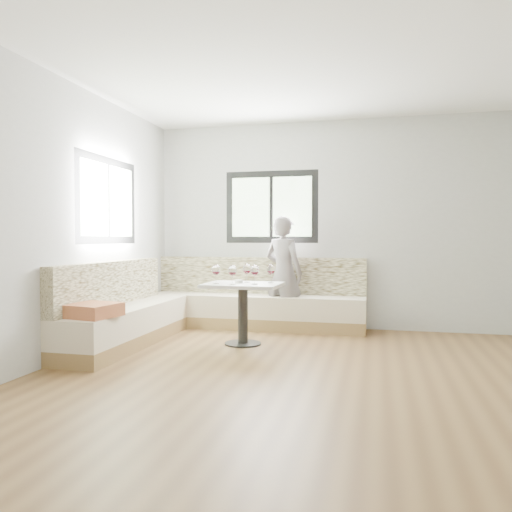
% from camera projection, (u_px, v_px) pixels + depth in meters
% --- Properties ---
extents(room, '(5.01, 5.01, 2.81)m').
position_uv_depth(room, '(307.00, 216.00, 4.38)').
color(room, brown).
rests_on(room, ground).
extents(banquette, '(2.90, 2.80, 0.95)m').
position_uv_depth(banquette, '(203.00, 308.00, 6.26)').
color(banquette, olive).
rests_on(banquette, ground).
extents(table, '(0.86, 0.67, 0.70)m').
position_uv_depth(table, '(243.00, 299.00, 5.69)').
color(table, black).
rests_on(table, ground).
extents(person, '(0.65, 0.56, 1.51)m').
position_uv_depth(person, '(284.00, 273.00, 6.60)').
color(person, slate).
rests_on(person, ground).
extents(olive_ramekin, '(0.09, 0.09, 0.04)m').
position_uv_depth(olive_ramekin, '(239.00, 281.00, 5.72)').
color(olive_ramekin, white).
rests_on(olive_ramekin, table).
extents(wine_glass_a, '(0.10, 0.10, 0.22)m').
position_uv_depth(wine_glass_a, '(216.00, 270.00, 5.60)').
color(wine_glass_a, white).
rests_on(wine_glass_a, table).
extents(wine_glass_b, '(0.10, 0.10, 0.22)m').
position_uv_depth(wine_glass_b, '(232.00, 271.00, 5.49)').
color(wine_glass_b, white).
rests_on(wine_glass_b, table).
extents(wine_glass_c, '(0.10, 0.10, 0.22)m').
position_uv_depth(wine_glass_c, '(255.00, 271.00, 5.53)').
color(wine_glass_c, white).
rests_on(wine_glass_c, table).
extents(wine_glass_d, '(0.10, 0.10, 0.22)m').
position_uv_depth(wine_glass_d, '(247.00, 269.00, 5.77)').
color(wine_glass_d, white).
rests_on(wine_glass_d, table).
extents(wine_glass_e, '(0.10, 0.10, 0.22)m').
position_uv_depth(wine_glass_e, '(271.00, 270.00, 5.71)').
color(wine_glass_e, white).
rests_on(wine_glass_e, table).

